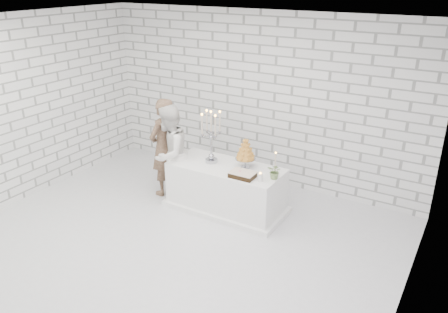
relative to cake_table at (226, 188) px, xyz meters
The scene contains 14 objects.
ground 1.25m from the cake_table, 96.30° to the right, with size 6.00×5.00×0.01m, color silver.
ceiling 2.88m from the cake_table, 96.30° to the right, with size 6.00×5.00×0.01m, color white.
wall_back 1.73m from the cake_table, 95.70° to the left, with size 6.00×0.01×3.00m, color white.
wall_left 3.53m from the cake_table, 159.23° to the right, with size 0.01×5.00×3.00m, color white.
wall_right 3.30m from the cake_table, 22.48° to the right, with size 0.01×5.00×3.00m, color white.
cake_table is the anchor object (origin of this frame).
groom 1.28m from the cake_table, behind, with size 0.61×0.40×1.68m, color #473022.
bride 1.08m from the cake_table, behind, with size 0.79×0.61×1.62m, color white.
candelabra 0.85m from the cake_table, behind, with size 0.35×0.35×0.85m, color #9899A2, non-canonical shape.
croquembouche 0.69m from the cake_table, 20.37° to the left, with size 0.32×0.32×0.49m, color #B67427, non-canonical shape.
chocolate_cake 0.63m from the cake_table, 27.80° to the right, with size 0.37×0.26×0.08m, color black.
pillar_candle 0.85m from the cake_table, 16.55° to the right, with size 0.08×0.08×0.12m, color white.
extra_taper 0.94m from the cake_table, 11.65° to the left, with size 0.06×0.06×0.32m, color beige.
flowers 0.98m from the cake_table, ahead, with size 0.21×0.18×0.23m, color #5E7D45.
Camera 1 is at (3.39, -4.31, 3.56)m, focal length 35.91 mm.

